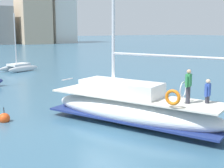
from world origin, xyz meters
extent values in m
plane|color=#38607A|center=(0.00, 0.00, 0.00)|extent=(400.00, 400.00, 0.00)
ellipsoid|color=white|center=(1.20, -0.79, 0.70)|extent=(6.10, 9.75, 1.40)
cube|color=navy|center=(1.20, -0.79, 0.39)|extent=(6.05, 9.58, 0.10)
cube|color=beige|center=(1.20, -0.79, 1.44)|extent=(5.73, 9.23, 0.08)
cube|color=white|center=(0.91, -0.13, 1.83)|extent=(3.29, 4.63, 0.70)
cylinder|color=#B7B7BC|center=(1.89, -2.32, 3.60)|extent=(2.46, 5.31, 0.12)
cylinder|color=silver|center=(-0.60, 3.25, 1.95)|extent=(0.85, 0.42, 0.06)
torus|color=orange|center=(1.20, -3.68, 1.95)|extent=(0.41, 0.70, 0.70)
cylinder|color=#33333D|center=(2.38, -3.42, 1.88)|extent=(0.20, 0.20, 0.80)
cube|color=#338C4C|center=(2.38, -3.42, 2.56)|extent=(0.37, 0.31, 0.56)
sphere|color=tan|center=(2.38, -3.42, 2.95)|extent=(0.20, 0.20, 0.20)
cylinder|color=#338C4C|center=(2.18, -3.50, 2.51)|extent=(0.09, 0.09, 0.50)
cylinder|color=#338C4C|center=(2.58, -3.33, 2.51)|extent=(0.09, 0.09, 0.50)
cylinder|color=#33333D|center=(3.17, -3.85, 1.66)|extent=(0.20, 0.20, 0.35)
cube|color=#3351AD|center=(3.17, -3.85, 2.11)|extent=(0.37, 0.31, 0.56)
sphere|color=beige|center=(3.17, -3.85, 2.50)|extent=(0.20, 0.20, 0.20)
cylinder|color=#3351AD|center=(2.97, -3.94, 2.06)|extent=(0.09, 0.09, 0.50)
cylinder|color=#3351AD|center=(3.37, -3.76, 2.06)|extent=(0.09, 0.09, 0.50)
torus|color=silver|center=(2.28, -3.20, 2.10)|extent=(0.72, 0.36, 0.76)
ellipsoid|color=silver|center=(2.33, 22.28, 0.34)|extent=(4.01, 2.05, 0.68)
ellipsoid|color=silver|center=(1.71, 23.72, 0.34)|extent=(4.01, 2.05, 0.68)
cube|color=silver|center=(2.02, 23.00, 0.78)|extent=(2.73, 2.35, 0.24)
cylinder|color=silver|center=(1.74, 22.87, 3.76)|extent=(0.11, 0.11, 5.74)
sphere|color=#EA4C19|center=(-4.29, 3.16, 0.17)|extent=(0.58, 0.58, 0.58)
cylinder|color=black|center=(-4.29, 3.16, 0.47)|extent=(0.04, 0.04, 0.60)
cube|color=#C6AD8E|center=(26.20, 91.08, 12.74)|extent=(9.69, 11.13, 25.47)
cube|color=silver|center=(36.98, 94.70, 11.33)|extent=(8.07, 13.58, 22.65)
camera|label=1|loc=(-7.87, -13.27, 4.82)|focal=49.82mm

